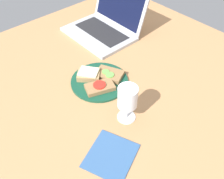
# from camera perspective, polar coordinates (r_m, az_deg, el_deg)

# --- Properties ---
(wooden_table) EXTENTS (1.40, 1.40, 0.03)m
(wooden_table) POSITION_cam_1_polar(r_m,az_deg,el_deg) (1.06, 0.55, 0.76)
(wooden_table) COLOR #B27F51
(wooden_table) RESTS_ON ground
(plate) EXTENTS (0.24, 0.24, 0.01)m
(plate) POSITION_cam_1_polar(r_m,az_deg,el_deg) (1.05, -2.88, 1.89)
(plate) COLOR #144733
(plate) RESTS_ON wooden_table
(sandwich_with_tomato) EXTENTS (0.10, 0.13, 0.02)m
(sandwich_with_tomato) POSITION_cam_1_polar(r_m,az_deg,el_deg) (1.00, -2.80, 0.59)
(sandwich_with_tomato) COLOR #937047
(sandwich_with_tomato) RESTS_ON plate
(sandwich_with_cucumber) EXTENTS (0.13, 0.12, 0.02)m
(sandwich_with_cucumber) POSITION_cam_1_polar(r_m,az_deg,el_deg) (1.06, -0.62, 3.51)
(sandwich_with_cucumber) COLOR #937047
(sandwich_with_cucumber) RESTS_ON plate
(sandwich_with_cheese) EXTENTS (0.12, 0.12, 0.03)m
(sandwich_with_cheese) POSITION_cam_1_polar(r_m,az_deg,el_deg) (1.06, -5.35, 3.51)
(sandwich_with_cheese) COLOR #A88456
(sandwich_with_cheese) RESTS_ON plate
(wine_glass) EXTENTS (0.07, 0.07, 0.15)m
(wine_glass) POSITION_cam_1_polar(r_m,az_deg,el_deg) (0.85, 3.56, -2.04)
(wine_glass) COLOR white
(wine_glass) RESTS_ON wooden_table
(laptop) EXTENTS (0.35, 0.31, 0.22)m
(laptop) POSITION_cam_1_polar(r_m,az_deg,el_deg) (1.34, -1.56, 14.58)
(laptop) COLOR #ADAFB5
(laptop) RESTS_ON wooden_table
(napkin) EXTENTS (0.19, 0.20, 0.00)m
(napkin) POSITION_cam_1_polar(r_m,az_deg,el_deg) (0.83, -0.26, -14.88)
(napkin) COLOR #33598C
(napkin) RESTS_ON wooden_table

